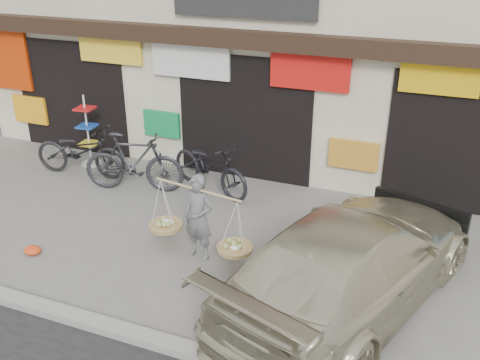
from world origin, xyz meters
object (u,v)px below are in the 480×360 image
at_px(bike_2, 210,166).
at_px(display_rack, 88,137).
at_px(bike_1, 134,162).
at_px(suv, 352,261).
at_px(street_vendor, 199,221).
at_px(bike_0, 80,151).

xyz_separation_m(bike_2, display_rack, (-3.21, 0.25, 0.11)).
bearing_deg(bike_1, bike_2, -83.16).
distance_m(bike_1, bike_2, 1.59).
height_order(bike_1, bike_2, bike_1).
bearing_deg(suv, bike_1, -4.65).
relative_size(street_vendor, display_rack, 1.16).
height_order(bike_2, suv, suv).
bearing_deg(display_rack, bike_1, -25.37).
bearing_deg(bike_2, display_rack, 107.91).
bearing_deg(bike_1, bike_0, 66.72).
relative_size(street_vendor, suv, 0.36).
relative_size(bike_0, bike_1, 1.03).
height_order(bike_0, bike_1, bike_1).
xyz_separation_m(street_vendor, display_rack, (-4.10, 2.64, -0.00)).
distance_m(street_vendor, suv, 2.60).
bearing_deg(street_vendor, bike_2, 119.89).
bearing_deg(display_rack, street_vendor, -32.75).
bearing_deg(bike_1, street_vendor, -141.69).
bearing_deg(bike_1, display_rack, 50.40).
xyz_separation_m(bike_0, bike_2, (3.02, 0.33, -0.01)).
distance_m(bike_1, display_rack, 1.91).
xyz_separation_m(suv, display_rack, (-6.69, 2.95, -0.05)).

